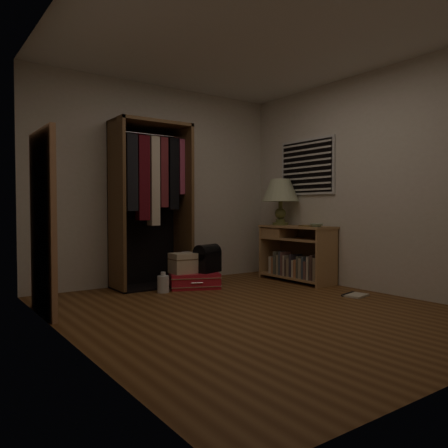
{
  "coord_description": "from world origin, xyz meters",
  "views": [
    {
      "loc": [
        -2.66,
        -3.21,
        0.98
      ],
      "look_at": [
        0.3,
        0.95,
        0.8
      ],
      "focal_mm": 35.0,
      "sensor_mm": 36.0,
      "label": 1
    }
  ],
  "objects_px": {
    "train_case": "(185,263)",
    "white_jug": "(163,284)",
    "open_wardrobe": "(152,190)",
    "pink_suitcase": "(194,280)",
    "floor_mirror": "(43,223)",
    "console_bookshelf": "(295,252)",
    "table_lamp": "(280,191)",
    "black_bag": "(207,258)"
  },
  "relations": [
    {
      "from": "train_case",
      "to": "white_jug",
      "type": "relative_size",
      "value": 1.56
    },
    {
      "from": "open_wardrobe",
      "to": "train_case",
      "type": "bearing_deg",
      "value": -51.65
    },
    {
      "from": "pink_suitcase",
      "to": "white_jug",
      "type": "bearing_deg",
      "value": -149.69
    },
    {
      "from": "floor_mirror",
      "to": "train_case",
      "type": "distance_m",
      "value": 1.88
    },
    {
      "from": "train_case",
      "to": "console_bookshelf",
      "type": "bearing_deg",
      "value": -12.6
    },
    {
      "from": "console_bookshelf",
      "to": "train_case",
      "type": "bearing_deg",
      "value": 165.47
    },
    {
      "from": "table_lamp",
      "to": "black_bag",
      "type": "bearing_deg",
      "value": 179.77
    },
    {
      "from": "floor_mirror",
      "to": "table_lamp",
      "type": "relative_size",
      "value": 2.63
    },
    {
      "from": "train_case",
      "to": "black_bag",
      "type": "xyz_separation_m",
      "value": [
        0.26,
        -0.09,
        0.05
      ]
    },
    {
      "from": "table_lamp",
      "to": "white_jug",
      "type": "height_order",
      "value": "table_lamp"
    },
    {
      "from": "console_bookshelf",
      "to": "white_jug",
      "type": "distance_m",
      "value": 1.89
    },
    {
      "from": "pink_suitcase",
      "to": "white_jug",
      "type": "distance_m",
      "value": 0.46
    },
    {
      "from": "black_bag",
      "to": "open_wardrobe",
      "type": "bearing_deg",
      "value": 123.93
    },
    {
      "from": "floor_mirror",
      "to": "white_jug",
      "type": "xyz_separation_m",
      "value": [
        1.4,
        0.33,
        -0.75
      ]
    },
    {
      "from": "train_case",
      "to": "white_jug",
      "type": "distance_m",
      "value": 0.42
    },
    {
      "from": "black_bag",
      "to": "white_jug",
      "type": "xyz_separation_m",
      "value": [
        -0.62,
        -0.0,
        -0.26
      ]
    },
    {
      "from": "console_bookshelf",
      "to": "open_wardrobe",
      "type": "height_order",
      "value": "open_wardrobe"
    },
    {
      "from": "black_bag",
      "to": "table_lamp",
      "type": "relative_size",
      "value": 0.57
    },
    {
      "from": "train_case",
      "to": "floor_mirror",
      "type": "bearing_deg",
      "value": -164.69
    },
    {
      "from": "table_lamp",
      "to": "white_jug",
      "type": "bearing_deg",
      "value": 179.9
    },
    {
      "from": "floor_mirror",
      "to": "table_lamp",
      "type": "distance_m",
      "value": 3.28
    },
    {
      "from": "table_lamp",
      "to": "pink_suitcase",
      "type": "bearing_deg",
      "value": 177.44
    },
    {
      "from": "console_bookshelf",
      "to": "floor_mirror",
      "type": "relative_size",
      "value": 0.66
    },
    {
      "from": "open_wardrobe",
      "to": "pink_suitcase",
      "type": "xyz_separation_m",
      "value": [
        0.39,
        -0.38,
        -1.12
      ]
    },
    {
      "from": "open_wardrobe",
      "to": "floor_mirror",
      "type": "distance_m",
      "value": 1.7
    },
    {
      "from": "table_lamp",
      "to": "white_jug",
      "type": "relative_size",
      "value": 2.68
    },
    {
      "from": "console_bookshelf",
      "to": "open_wardrobe",
      "type": "distance_m",
      "value": 2.08
    },
    {
      "from": "floor_mirror",
      "to": "pink_suitcase",
      "type": "distance_m",
      "value": 2.04
    },
    {
      "from": "train_case",
      "to": "table_lamp",
      "type": "xyz_separation_m",
      "value": [
        1.49,
        -0.09,
        0.91
      ]
    },
    {
      "from": "pink_suitcase",
      "to": "table_lamp",
      "type": "height_order",
      "value": "table_lamp"
    },
    {
      "from": "open_wardrobe",
      "to": "black_bag",
      "type": "relative_size",
      "value": 5.61
    },
    {
      "from": "open_wardrobe",
      "to": "table_lamp",
      "type": "height_order",
      "value": "open_wardrobe"
    },
    {
      "from": "console_bookshelf",
      "to": "pink_suitcase",
      "type": "relative_size",
      "value": 1.51
    },
    {
      "from": "console_bookshelf",
      "to": "train_case",
      "type": "distance_m",
      "value": 1.54
    },
    {
      "from": "open_wardrobe",
      "to": "train_case",
      "type": "height_order",
      "value": "open_wardrobe"
    },
    {
      "from": "train_case",
      "to": "table_lamp",
      "type": "height_order",
      "value": "table_lamp"
    },
    {
      "from": "pink_suitcase",
      "to": "white_jug",
      "type": "relative_size",
      "value": 3.07
    },
    {
      "from": "floor_mirror",
      "to": "pink_suitcase",
      "type": "bearing_deg",
      "value": 11.71
    },
    {
      "from": "black_bag",
      "to": "table_lamp",
      "type": "bearing_deg",
      "value": -17.2
    },
    {
      "from": "console_bookshelf",
      "to": "open_wardrobe",
      "type": "bearing_deg",
      "value": 157.33
    },
    {
      "from": "train_case",
      "to": "black_bag",
      "type": "relative_size",
      "value": 1.03
    },
    {
      "from": "open_wardrobe",
      "to": "floor_mirror",
      "type": "xyz_separation_m",
      "value": [
        -1.47,
        -0.77,
        -0.37
      ]
    }
  ]
}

